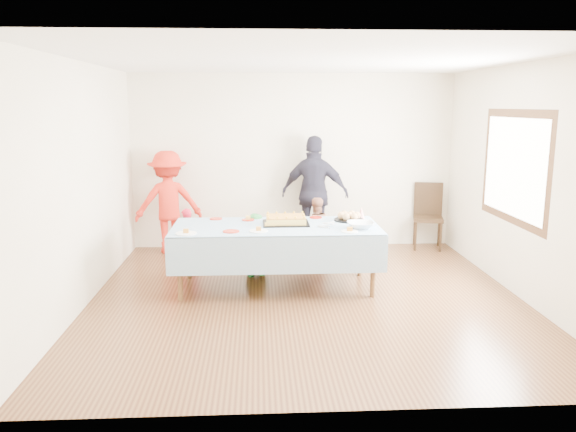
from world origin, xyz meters
name	(u,v)px	position (x,y,z in m)	size (l,w,h in m)	color
ground	(306,297)	(0.00, 0.00, 0.00)	(5.00, 5.00, 0.00)	#472514
room_walls	(312,146)	(0.05, 0.00, 1.77)	(5.04, 5.04, 2.72)	beige
party_table	(276,230)	(-0.34, 0.40, 0.72)	(2.50, 1.10, 0.78)	brown
birthday_cake	(286,220)	(-0.21, 0.50, 0.83)	(0.56, 0.43, 0.10)	black
rolls_tray	(349,217)	(0.60, 0.66, 0.83)	(0.38, 0.38, 0.11)	black
punch_bowl	(360,225)	(0.66, 0.20, 0.82)	(0.32, 0.32, 0.08)	silver
party_hat	(361,212)	(0.78, 0.79, 0.86)	(0.09, 0.09, 0.16)	silver
fork_pile	(327,225)	(0.28, 0.28, 0.81)	(0.24, 0.18, 0.07)	white
plate_red_far_a	(216,219)	(-1.10, 0.84, 0.79)	(0.16, 0.16, 0.01)	red
plate_red_far_b	(248,220)	(-0.68, 0.75, 0.79)	(0.16, 0.16, 0.01)	red
plate_red_far_c	(286,218)	(-0.20, 0.86, 0.79)	(0.17, 0.17, 0.01)	red
plate_red_far_d	(316,217)	(0.19, 0.86, 0.79)	(0.16, 0.16, 0.01)	red
plate_red_near	(231,231)	(-0.87, 0.10, 0.79)	(0.19, 0.19, 0.01)	red
plate_white_left	(186,233)	(-1.38, 0.02, 0.79)	(0.24, 0.24, 0.01)	white
plate_white_mid	(259,231)	(-0.55, 0.10, 0.79)	(0.22, 0.22, 0.01)	white
plate_white_right	(350,231)	(0.50, 0.02, 0.79)	(0.19, 0.19, 0.01)	white
dining_chair	(428,212)	(2.12, 2.28, 0.57)	(0.53, 0.53, 1.02)	black
toddler_left	(187,236)	(-1.56, 1.53, 0.40)	(0.29, 0.19, 0.80)	red
toddler_mid	(256,245)	(-0.59, 0.90, 0.42)	(0.41, 0.27, 0.84)	#2A7F36
toddler_right	(316,228)	(0.28, 1.72, 0.45)	(0.44, 0.34, 0.91)	#AC6D50
adult_left	(168,202)	(-1.91, 2.20, 0.78)	(1.00, 0.58, 1.55)	red
adult_right	(315,194)	(0.32, 2.20, 0.88)	(1.04, 0.43, 1.77)	#292837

